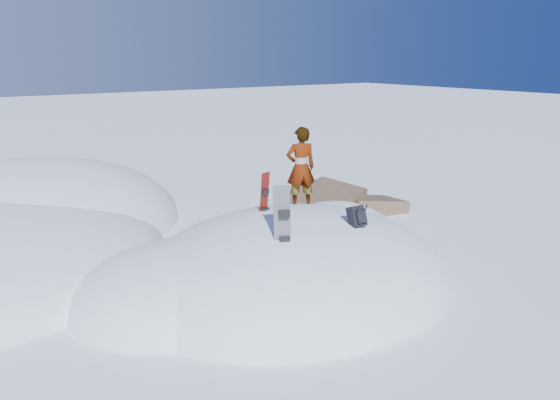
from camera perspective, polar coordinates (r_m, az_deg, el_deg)
ground at (r=11.56m, az=1.34°, el=-8.63°), size 120.00×120.00×0.00m
snow_mound at (r=11.64m, az=-0.06°, el=-8.44°), size 8.00×6.00×3.00m
rock_outcrop at (r=15.95m, az=5.64°, el=-1.91°), size 4.68×4.41×1.68m
snowboard_red at (r=11.48m, az=-1.65°, el=-0.31°), size 0.28×0.24×1.35m
snowboard_dark at (r=9.86m, az=0.30°, el=-3.06°), size 0.38×0.35×1.62m
backpack at (r=10.81m, az=8.07°, el=-1.74°), size 0.33×0.41×0.50m
gear_pile at (r=9.53m, az=-7.78°, el=-13.49°), size 0.81×0.70×0.21m
person at (r=12.02m, az=2.18°, el=3.40°), size 0.77×0.63×1.81m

